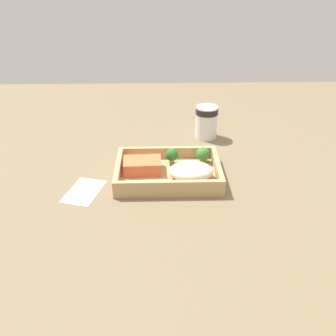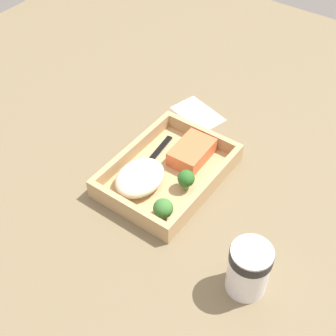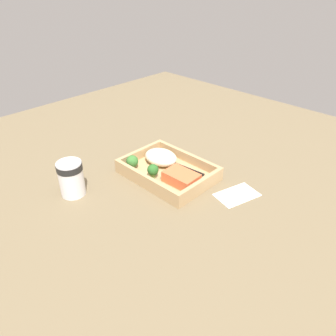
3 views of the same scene
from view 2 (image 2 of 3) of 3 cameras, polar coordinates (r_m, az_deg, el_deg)
The scene contains 10 objects.
ground_plane at distance 92.99cm, azimuth 0.00°, elevation -1.59°, with size 160.00×160.00×2.00cm, color #77674A.
takeout_tray at distance 91.82cm, azimuth 0.00°, elevation -0.92°, with size 25.74×18.71×1.20cm, color tan.
tray_rim at distance 90.34cm, azimuth 0.00°, elevation -0.02°, with size 25.74×18.71×2.93cm.
salmon_fillet at distance 93.51cm, azimuth 2.93°, elevation 1.96°, with size 9.31×6.30×3.15cm, color #ED6D3F.
mashed_potatoes at distance 88.11cm, azimuth -3.45°, elevation -1.18°, with size 10.74×8.37×3.87cm, color beige.
broccoli_floret_1 at distance 82.52cm, azimuth -0.60°, elevation -4.97°, with size 3.60×3.60×4.18cm.
broccoli_floret_2 at distance 87.03cm, azimuth 2.22°, elevation -1.33°, with size 3.26×3.26×4.25cm.
fork at distance 93.12cm, azimuth -2.46°, elevation 0.58°, with size 15.89×3.40×0.44cm.
paper_cup at distance 74.24cm, azimuth 9.84°, elevation -11.84°, with size 6.70×6.70×9.71cm.
receipt_slip at distance 106.92cm, azimuth 3.65°, elevation 6.63°, with size 7.13×11.40×0.24cm, color white.
Camera 2 is at (51.16, 37.01, 67.26)cm, focal length 50.00 mm.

